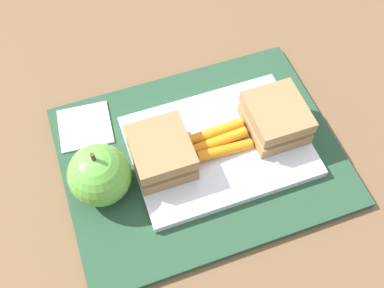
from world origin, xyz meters
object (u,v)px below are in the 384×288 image
(paper_napkin, at_px, (85,127))
(carrot_sticks_bundle, at_px, (220,141))
(sandwich_half_right, at_px, (161,152))
(food_tray, at_px, (219,146))
(apple, at_px, (100,175))
(sandwich_half_left, at_px, (276,118))

(paper_napkin, bearing_deg, carrot_sticks_bundle, 149.96)
(sandwich_half_right, relative_size, paper_napkin, 1.14)
(food_tray, xyz_separation_m, apple, (0.16, 0.01, 0.03))
(food_tray, height_order, paper_napkin, food_tray)
(sandwich_half_left, height_order, apple, apple)
(food_tray, distance_m, sandwich_half_right, 0.08)
(food_tray, height_order, sandwich_half_right, sandwich_half_right)
(food_tray, xyz_separation_m, sandwich_half_left, (-0.08, 0.00, 0.03))
(paper_napkin, bearing_deg, apple, 91.56)
(sandwich_half_right, distance_m, paper_napkin, 0.13)
(sandwich_half_right, bearing_deg, paper_napkin, -48.60)
(food_tray, bearing_deg, sandwich_half_right, 0.00)
(sandwich_half_left, relative_size, apple, 0.91)
(food_tray, height_order, sandwich_half_left, sandwich_half_left)
(food_tray, xyz_separation_m, sandwich_half_right, (0.08, 0.00, 0.03))
(sandwich_half_left, xyz_separation_m, carrot_sticks_bundle, (0.08, -0.00, -0.01))
(sandwich_half_left, xyz_separation_m, apple, (0.24, 0.01, 0.00))
(sandwich_half_left, bearing_deg, apple, 1.89)
(food_tray, relative_size, sandwich_half_right, 2.88)
(sandwich_half_right, bearing_deg, food_tray, 180.00)
(sandwich_half_left, relative_size, carrot_sticks_bundle, 1.03)
(paper_napkin, bearing_deg, sandwich_half_left, 158.65)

